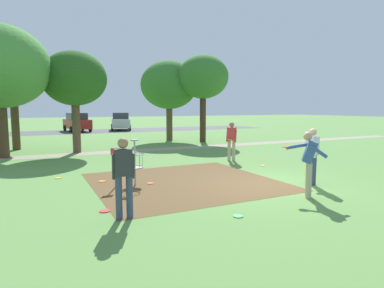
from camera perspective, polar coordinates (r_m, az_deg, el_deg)
The scene contains 21 objects.
ground_plane at distance 10.13m, azimuth 12.81°, elevation -7.02°, with size 160.00×160.00×0.00m, color #5B8942.
dirt_tee_pad at distance 10.28m, azimuth -1.40°, elevation -6.64°, with size 5.53×5.38×0.01m, color brown.
disc_golf_basket at distance 9.83m, azimuth -10.42°, elevation -2.89°, with size 0.98×0.58×1.39m.
player_foreground_watching at distance 8.86m, azimuth 19.90°, elevation -2.66°, with size 0.69×1.05×1.71m.
player_throwing at distance 14.22m, azimuth 7.00°, elevation 0.87°, with size 0.45×0.48×1.71m.
player_waiting_left at distance 10.39m, azimuth 20.41°, elevation -1.49°, with size 0.42×0.49×1.71m.
player_waiting_right at distance 6.87m, azimuth -11.97°, elevation -5.09°, with size 0.49×0.43×1.71m.
frisbee_near_basket at distance 7.15m, azimuth 8.13°, elevation -12.51°, with size 0.21×0.21×0.02m, color green.
frisbee_by_tee at distance 10.09m, azimuth -7.36°, elevation -6.91°, with size 0.22×0.22×0.02m, color red.
frisbee_mid_grass at distance 10.67m, azimuth -15.60°, elevation -6.36°, with size 0.22×0.22×0.02m, color orange.
frisbee_far_left at distance 11.63m, azimuth -22.53°, elevation -5.57°, with size 0.22×0.22×0.02m, color gold.
frisbee_far_right at distance 13.36m, azimuth 12.38°, elevation -3.73°, with size 0.21×0.21×0.02m, color gold.
frisbee_scattered_a at distance 7.67m, azimuth -15.16°, elevation -11.36°, with size 0.24×0.24×0.02m, color red.
tree_near_left at distance 17.91m, azimuth -20.05°, elevation 10.71°, with size 3.27×3.27×5.22m.
tree_near_right at distance 22.22m, azimuth 1.96°, elevation 11.65°, with size 3.43×3.43×5.87m.
tree_mid_right at distance 23.41m, azimuth -4.07°, elevation 10.32°, with size 4.04×4.04×5.68m.
tree_far_left at distance 20.47m, azimuth -29.12°, elevation 10.24°, with size 3.36×3.36×5.45m.
parking_lot_strip at distance 34.03m, azimuth -15.68°, elevation 2.22°, with size 36.00×6.00×0.01m, color #4C4C51.
parked_car_leftmost at distance 34.22m, azimuth -19.64°, elevation 3.65°, with size 2.40×4.41×1.84m.
parked_car_center_left at distance 35.03m, azimuth -12.50°, elevation 3.92°, with size 2.65×4.49×1.84m.
gravel_path at distance 18.29m, azimuth -6.11°, elevation -0.95°, with size 40.00×1.23×0.00m, color gray.
Camera 1 is at (-6.26, -7.62, 2.31)m, focal length 30.21 mm.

